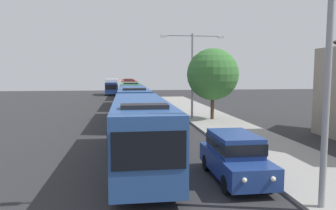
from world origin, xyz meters
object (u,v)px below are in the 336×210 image
at_px(bus_second_in_line, 133,103).
at_px(streetlamp_near, 330,33).
at_px(bus_rear, 128,86).
at_px(roadside_tree, 213,74).
at_px(streetlamp_mid, 192,67).
at_px(bus_middle, 130,94).
at_px(white_suv, 235,155).
at_px(box_truck_oncoming, 112,86).
at_px(bus_fourth_in_line, 129,89).
at_px(bus_lead, 140,129).

bearing_deg(bus_second_in_line, streetlamp_near, -74.17).
xyz_separation_m(bus_rear, streetlamp_near, (5.40, -58.74, 3.85)).
xyz_separation_m(bus_rear, roadside_tree, (7.22, -39.47, 2.55)).
bearing_deg(streetlamp_near, bus_second_in_line, 105.83).
bearing_deg(streetlamp_mid, bus_middle, 112.64).
bearing_deg(roadside_tree, bus_rear, 100.36).
bearing_deg(white_suv, bus_middle, 97.20).
relative_size(bus_second_in_line, white_suv, 2.51).
bearing_deg(box_truck_oncoming, roadside_tree, -73.85).
xyz_separation_m(bus_middle, roadside_tree, (7.22, -13.30, 2.55)).
height_order(bus_fourth_in_line, streetlamp_near, streetlamp_near).
distance_m(bus_middle, box_truck_oncoming, 23.26).
relative_size(bus_lead, bus_fourth_in_line, 1.06).
bearing_deg(roadside_tree, streetlamp_mid, 168.81).
distance_m(bus_fourth_in_line, box_truck_oncoming, 10.06).
distance_m(box_truck_oncoming, roadside_tree, 37.90).
height_order(bus_fourth_in_line, box_truck_oncoming, bus_fourth_in_line).
height_order(bus_rear, white_suv, bus_rear).
height_order(bus_rear, streetlamp_mid, streetlamp_mid).
bearing_deg(streetlamp_mid, bus_fourth_in_line, 101.53).
height_order(bus_fourth_in_line, streetlamp_mid, streetlamp_mid).
relative_size(bus_rear, streetlamp_mid, 1.43).
bearing_deg(streetlamp_mid, streetlamp_near, -90.00).
height_order(bus_lead, streetlamp_near, streetlamp_near).
distance_m(bus_second_in_line, bus_middle, 13.53).
bearing_deg(white_suv, bus_second_in_line, 103.21).
relative_size(bus_middle, bus_fourth_in_line, 1.11).
height_order(white_suv, roadside_tree, roadside_tree).
distance_m(bus_lead, box_truck_oncoming, 49.61).
bearing_deg(box_truck_oncoming, bus_fourth_in_line, -70.85).
bearing_deg(bus_lead, white_suv, -37.19).
bearing_deg(roadside_tree, streetlamp_near, -95.39).
distance_m(bus_second_in_line, streetlamp_near, 20.16).
xyz_separation_m(bus_second_in_line, streetlamp_mid, (5.40, 0.59, 3.24)).
relative_size(bus_middle, streetlamp_near, 1.30).
relative_size(bus_middle, roadside_tree, 1.82).
distance_m(bus_fourth_in_line, streetlamp_near, 46.56).
xyz_separation_m(bus_second_in_line, box_truck_oncoming, (-3.30, 36.56, 0.01)).
bearing_deg(bus_second_in_line, bus_middle, 90.00).
bearing_deg(bus_rear, bus_second_in_line, -90.00).
height_order(bus_lead, streetlamp_mid, streetlamp_mid).
relative_size(bus_fourth_in_line, box_truck_oncoming, 1.54).
xyz_separation_m(streetlamp_near, roadside_tree, (1.82, 19.27, -1.31)).
distance_m(streetlamp_near, streetlamp_mid, 19.64).
xyz_separation_m(bus_middle, streetlamp_near, (5.40, -32.57, 3.85)).
distance_m(bus_fourth_in_line, white_suv, 42.97).
relative_size(bus_lead, streetlamp_mid, 1.44).
relative_size(bus_rear, white_suv, 2.35).
relative_size(bus_fourth_in_line, white_suv, 2.24).
xyz_separation_m(bus_second_in_line, bus_middle, (-0.00, 13.53, -0.00)).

